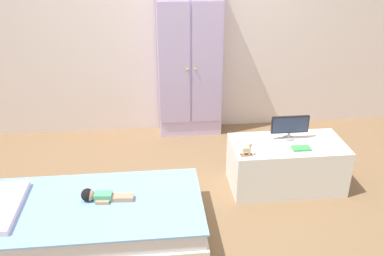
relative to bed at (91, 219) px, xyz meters
name	(u,v)px	position (x,y,z in m)	size (l,w,h in m)	color
ground_plane	(186,206)	(0.75, 0.28, -0.14)	(10.00, 10.00, 0.02)	brown
back_wall	(172,9)	(0.75, 1.86, 1.22)	(6.40, 0.05, 2.70)	silver
bed	(91,219)	(0.00, 0.00, 0.00)	(1.70, 0.87, 0.27)	silver
doll	(97,196)	(0.06, 0.05, 0.17)	(0.39, 0.14, 0.10)	#4CA375
wardrobe	(190,65)	(0.92, 1.69, 0.66)	(0.68, 0.28, 1.58)	silver
tv_stand	(286,165)	(1.66, 0.50, 0.08)	(0.98, 0.50, 0.43)	silver
tv_monitor	(290,126)	(1.69, 0.58, 0.42)	(0.33, 0.10, 0.22)	#99999E
rocking_horse_toy	(248,149)	(1.26, 0.33, 0.35)	(0.10, 0.04, 0.12)	#8E6642
book_green	(301,148)	(1.74, 0.38, 0.30)	(0.16, 0.09, 0.02)	#429E51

